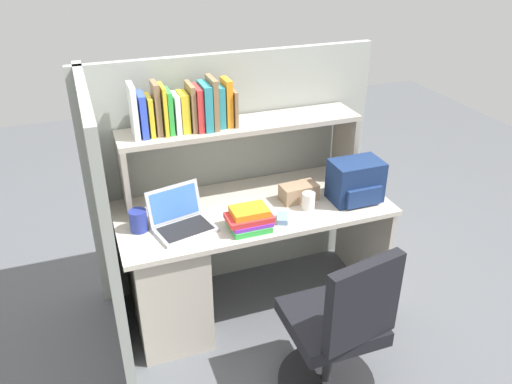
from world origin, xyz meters
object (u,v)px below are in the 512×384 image
computer_mouse (282,218)px  snack_canister (138,221)px  laptop (181,220)px  paper_cup (308,201)px  backpack (356,182)px  office_chair (337,336)px  tissue_box (299,192)px

computer_mouse → snack_canister: snack_canister is taller
laptop → paper_cup: laptop is taller
backpack → snack_canister: bearing=175.7°
backpack → computer_mouse: bearing=-171.0°
backpack → paper_cup: 0.32m
laptop → snack_canister: size_ratio=2.96×
backpack → office_chair: size_ratio=0.32×
tissue_box → office_chair: 0.90m
computer_mouse → paper_cup: bearing=43.8°
backpack → snack_canister: (-1.27, 0.10, -0.06)m
snack_canister → backpack: bearing=-4.3°
laptop → snack_canister: (-0.22, 0.05, 0.01)m
backpack → computer_mouse: size_ratio=2.88×
backpack → office_chair: 0.94m
paper_cup → laptop: bearing=176.3°
office_chair → backpack: bearing=-133.9°
snack_canister → office_chair: (0.83, -0.78, -0.40)m
laptop → backpack: backpack is taller
laptop → tissue_box: bearing=5.4°
backpack → tissue_box: 0.34m
computer_mouse → office_chair: bearing=-62.2°
office_chair → computer_mouse: bearing=-95.6°
backpack → snack_canister: 1.28m
paper_cup → tissue_box: (-0.01, 0.12, -0.00)m
laptop → tissue_box: laptop is taller
backpack → computer_mouse: (-0.50, -0.08, -0.10)m
computer_mouse → snack_canister: size_ratio=0.85×
snack_canister → office_chair: size_ratio=0.13×
laptop → office_chair: size_ratio=0.39×
tissue_box → laptop: bearing=-178.2°
laptop → computer_mouse: size_ratio=3.47×
backpack → tissue_box: backpack is taller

